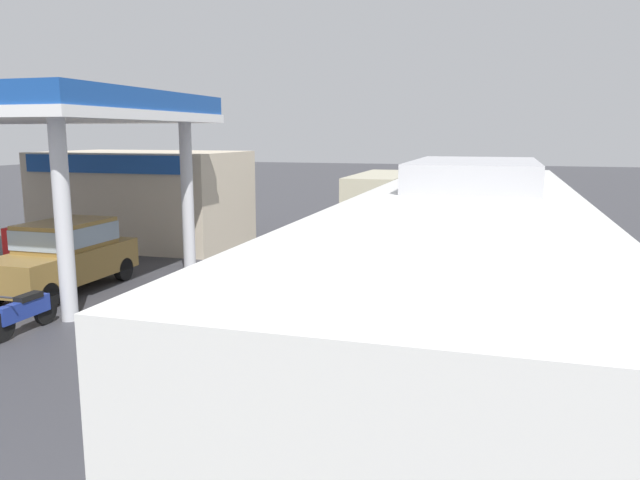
{
  "coord_description": "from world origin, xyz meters",
  "views": [
    {
      "loc": [
        2.5,
        -3.38,
        4.03
      ],
      "look_at": [
        -1.5,
        10.0,
        1.6
      ],
      "focal_mm": 34.23,
      "sensor_mm": 36.0,
      "label": 1
    }
  ],
  "objects_px": {
    "coach_bus_main": "(464,324)",
    "car_at_pump": "(65,253)",
    "minibus_opposing_lane": "(382,198)",
    "motorcycle_parked_forecourt": "(25,312)",
    "car_trailing_behind_bus": "(492,217)"
  },
  "relations": [
    {
      "from": "coach_bus_main",
      "to": "car_at_pump",
      "type": "xyz_separation_m",
      "value": [
        -10.39,
        5.45,
        -0.71
      ]
    },
    {
      "from": "coach_bus_main",
      "to": "minibus_opposing_lane",
      "type": "relative_size",
      "value": 1.8
    },
    {
      "from": "motorcycle_parked_forecourt",
      "to": "car_trailing_behind_bus",
      "type": "distance_m",
      "value": 16.09
    },
    {
      "from": "coach_bus_main",
      "to": "car_trailing_behind_bus",
      "type": "distance_m",
      "value": 15.71
    },
    {
      "from": "car_at_pump",
      "to": "motorcycle_parked_forecourt",
      "type": "height_order",
      "value": "car_at_pump"
    },
    {
      "from": "car_at_pump",
      "to": "car_trailing_behind_bus",
      "type": "height_order",
      "value": "same"
    },
    {
      "from": "minibus_opposing_lane",
      "to": "motorcycle_parked_forecourt",
      "type": "relative_size",
      "value": 3.41
    },
    {
      "from": "coach_bus_main",
      "to": "car_at_pump",
      "type": "height_order",
      "value": "coach_bus_main"
    },
    {
      "from": "car_at_pump",
      "to": "motorcycle_parked_forecourt",
      "type": "bearing_deg",
      "value": -64.29
    },
    {
      "from": "coach_bus_main",
      "to": "motorcycle_parked_forecourt",
      "type": "xyz_separation_m",
      "value": [
        -8.9,
        2.36,
        -1.28
      ]
    },
    {
      "from": "minibus_opposing_lane",
      "to": "car_trailing_behind_bus",
      "type": "distance_m",
      "value": 4.6
    },
    {
      "from": "minibus_opposing_lane",
      "to": "motorcycle_parked_forecourt",
      "type": "bearing_deg",
      "value": -107.43
    },
    {
      "from": "car_at_pump",
      "to": "car_trailing_behind_bus",
      "type": "relative_size",
      "value": 1.0
    },
    {
      "from": "motorcycle_parked_forecourt",
      "to": "minibus_opposing_lane",
      "type": "bearing_deg",
      "value": 72.57
    },
    {
      "from": "car_trailing_behind_bus",
      "to": "motorcycle_parked_forecourt",
      "type": "bearing_deg",
      "value": -123.95
    }
  ]
}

